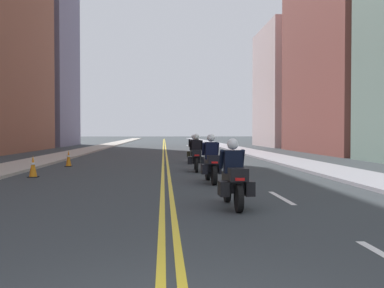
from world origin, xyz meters
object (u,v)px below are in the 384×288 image
Objects in this scene: motorcycle_1 at (211,163)px; motorcycle_2 at (196,156)px; motorcycle_0 at (234,179)px; motorcycle_3 at (194,151)px; traffic_cone_2 at (69,158)px; traffic_cone_1 at (33,166)px.

motorcycle_2 is (-0.18, 4.66, 0.00)m from motorcycle_1.
motorcycle_0 is at bearing -92.61° from motorcycle_1.
motorcycle_3 is (0.07, 10.05, -0.00)m from motorcycle_1.
motorcycle_3 is (0.09, 15.14, 0.01)m from motorcycle_0.
motorcycle_2 is 2.56× the size of traffic_cone_2.
motorcycle_1 reaches higher than traffic_cone_1.
motorcycle_3 is at bearing 19.10° from traffic_cone_2.
traffic_cone_2 is at bearing -157.75° from motorcycle_3.
motorcycle_2 reaches higher than traffic_cone_2.
motorcycle_0 is 15.14m from motorcycle_3.
motorcycle_1 reaches higher than motorcycle_0.
motorcycle_1 is at bearing 87.89° from motorcycle_0.
motorcycle_0 is 0.99× the size of motorcycle_2.
motorcycle_0 reaches higher than traffic_cone_2.
traffic_cone_2 is at bearing 154.90° from motorcycle_2.
motorcycle_2 is 6.93m from traffic_cone_2.
motorcycle_3 reaches higher than traffic_cone_2.
motorcycle_2 reaches higher than motorcycle_3.
motorcycle_2 is 1.00× the size of motorcycle_3.
motorcycle_1 is at bearing -51.05° from traffic_cone_2.
traffic_cone_1 is 1.00× the size of traffic_cone_2.
motorcycle_0 is 14.38m from traffic_cone_2.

